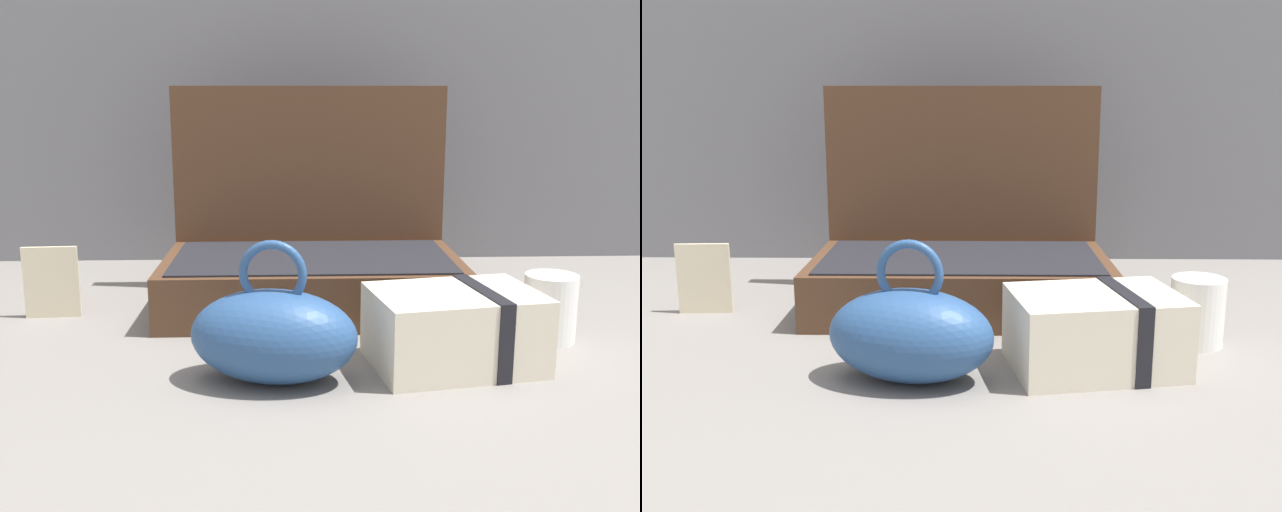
% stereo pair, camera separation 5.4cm
% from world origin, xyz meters
% --- Properties ---
extents(ground_plane, '(6.00, 6.00, 0.00)m').
position_xyz_m(ground_plane, '(0.00, 0.00, 0.00)').
color(ground_plane, slate).
extents(open_suitcase, '(0.49, 0.30, 0.36)m').
position_xyz_m(open_suitcase, '(-0.01, 0.21, 0.08)').
color(open_suitcase, '#4C301E').
rests_on(open_suitcase, ground_plane).
extents(teal_pouch_handbag, '(0.23, 0.16, 0.18)m').
position_xyz_m(teal_pouch_handbag, '(-0.07, -0.13, 0.06)').
color(teal_pouch_handbag, '#284C7F').
rests_on(teal_pouch_handbag, ground_plane).
extents(cream_toiletry_bag, '(0.24, 0.18, 0.11)m').
position_xyz_m(cream_toiletry_bag, '(0.17, -0.09, 0.05)').
color(cream_toiletry_bag, beige).
rests_on(cream_toiletry_bag, ground_plane).
extents(coffee_mug, '(0.11, 0.08, 0.10)m').
position_xyz_m(coffee_mug, '(0.33, 0.01, 0.05)').
color(coffee_mug, white).
rests_on(coffee_mug, ground_plane).
extents(info_card_left, '(0.09, 0.01, 0.12)m').
position_xyz_m(info_card_left, '(-0.43, 0.15, 0.06)').
color(info_card_left, beige).
rests_on(info_card_left, ground_plane).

